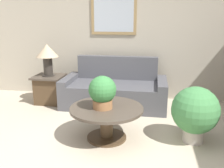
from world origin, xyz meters
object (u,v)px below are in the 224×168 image
at_px(couch_main, 115,91).
at_px(potted_plant_on_table, 102,92).
at_px(table_lamp, 47,54).
at_px(potted_plant_floor, 195,112).
at_px(coffee_table, 107,116).
at_px(side_table, 50,89).

bearing_deg(couch_main, potted_plant_on_table, -87.76).
xyz_separation_m(table_lamp, potted_plant_floor, (2.72, -1.27, -0.56)).
height_order(table_lamp, potted_plant_on_table, table_lamp).
bearing_deg(coffee_table, side_table, 136.63).
distance_m(couch_main, potted_plant_floor, 1.90).
bearing_deg(table_lamp, potted_plant_on_table, -45.16).
xyz_separation_m(couch_main, potted_plant_floor, (1.35, -1.33, 0.16)).
height_order(couch_main, potted_plant_on_table, potted_plant_on_table).
distance_m(coffee_table, side_table, 2.03).
bearing_deg(potted_plant_floor, side_table, 154.90).
bearing_deg(couch_main, table_lamp, -177.73).
distance_m(side_table, potted_plant_on_table, 2.07).
distance_m(couch_main, coffee_table, 1.45).
bearing_deg(potted_plant_floor, couch_main, 135.55).
height_order(table_lamp, potted_plant_floor, table_lamp).
relative_size(couch_main, coffee_table, 1.92).
height_order(couch_main, side_table, couch_main).
height_order(potted_plant_on_table, potted_plant_floor, potted_plant_on_table).
relative_size(side_table, potted_plant_on_table, 1.27).
height_order(side_table, potted_plant_floor, potted_plant_floor).
distance_m(coffee_table, potted_plant_floor, 1.26).
bearing_deg(couch_main, potted_plant_floor, -44.45).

